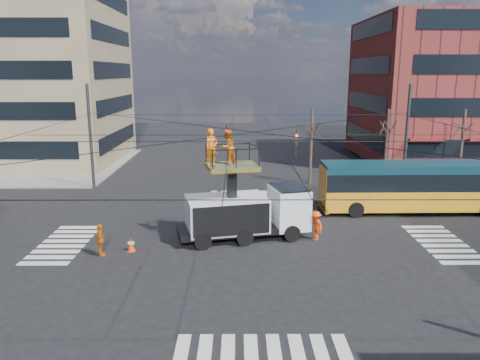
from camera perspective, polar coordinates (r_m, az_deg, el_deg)
name	(u,v)px	position (r m, az deg, el deg)	size (l,w,h in m)	color
ground	(253,243)	(24.91, 1.62, -7.74)	(120.00, 120.00, 0.00)	black
sidewalk_ne	(463,165)	(50.12, 25.57, 1.65)	(18.00, 18.00, 0.12)	slate
sidewalk_nw	(29,165)	(49.46, -24.34, 1.64)	(18.00, 18.00, 0.12)	slate
crosswalks	(253,243)	(24.90, 1.62, -7.72)	(22.40, 22.40, 0.02)	silver
building_tower	(16,6)	(52.16, -25.60, 18.60)	(18.06, 16.06, 30.00)	#8B7758
building_ne	(467,91)	(52.48, 25.90, 9.74)	(20.06, 16.06, 14.00)	maroon
overhead_network	(252,162)	(24.13, 1.49, 2.17)	(24.24, 24.24, 8.00)	#2D2D30
tree_a	(312,127)	(37.47, 8.73, 6.43)	(2.00, 2.00, 6.00)	#382B21
tree_b	(388,127)	(38.85, 17.56, 6.21)	(2.00, 2.00, 6.00)	#382B21
tree_c	(464,127)	(41.07, 25.60, 5.88)	(2.00, 2.00, 6.00)	#382B21
utility_truck	(246,202)	(25.14, 0.78, -2.74)	(7.34, 3.94, 6.06)	black
city_bus	(420,186)	(32.12, 21.13, -0.64)	(12.69, 2.78, 3.20)	orange
traffic_cone	(131,245)	(24.38, -13.13, -7.70)	(0.36, 0.36, 0.68)	#FF3F0A
worker_ground	(100,240)	(24.01, -16.66, -7.04)	(0.95, 0.40, 1.63)	orange
flagger	(316,225)	(25.50, 9.22, -5.49)	(1.04, 0.60, 1.61)	#FF4410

